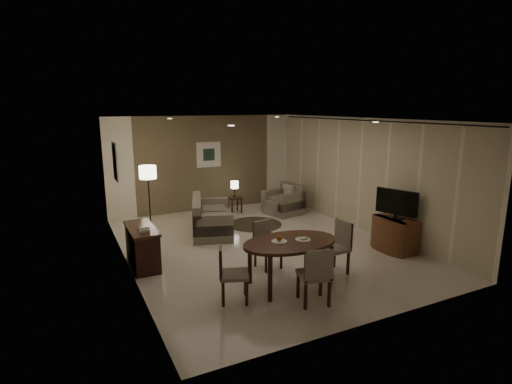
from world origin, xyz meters
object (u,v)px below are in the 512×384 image
floor_lamp (149,198)px  chair_far (268,245)px  tv_cabinet (395,234)px  chair_right (333,248)px  chair_near (314,274)px  sofa (212,215)px  console_desk (142,247)px  dining_table (290,263)px  armchair (283,199)px  side_table (235,205)px  chair_left (234,274)px

floor_lamp → chair_far: bearing=-65.8°
tv_cabinet → chair_right: bearing=-168.8°
chair_near → sofa: chair_near is taller
console_desk → dining_table: bearing=-43.6°
sofa → armchair: 2.48m
chair_right → tv_cabinet: bearing=98.9°
dining_table → chair_far: bearing=88.2°
tv_cabinet → sofa: sofa is taller
chair_near → floor_lamp: bearing=-57.6°
chair_near → chair_right: chair_right is taller
sofa → floor_lamp: size_ratio=1.12×
chair_right → armchair: (1.24, 3.91, -0.06)m
sofa → armchair: sofa is taller
chair_right → side_table: size_ratio=2.09×
side_table → sofa: bearing=-130.3°
chair_near → chair_far: chair_near is taller
chair_left → side_table: chair_left is taller
chair_far → sofa: size_ratio=0.49×
console_desk → floor_lamp: bearing=74.6°
chair_near → armchair: 5.18m
chair_left → floor_lamp: floor_lamp is taller
dining_table → chair_near: bearing=-89.3°
sofa → floor_lamp: bearing=75.0°
floor_lamp → console_desk: bearing=-105.4°
chair_far → sofa: chair_far is taller
console_desk → floor_lamp: 2.29m
chair_near → side_table: 5.50m
dining_table → sofa: size_ratio=0.93×
chair_near → chair_left: bearing=-13.4°
chair_left → armchair: bearing=-17.1°
chair_far → side_table: chair_far is taller
chair_far → floor_lamp: 3.64m
armchair → floor_lamp: size_ratio=0.58×
armchair → floor_lamp: bearing=-102.2°
armchair → side_table: (-1.17, 0.71, -0.18)m
armchair → side_table: armchair is taller
dining_table → floor_lamp: 4.39m
console_desk → sofa: sofa is taller
chair_far → chair_right: size_ratio=0.91×
chair_right → sofa: 3.40m
console_desk → chair_far: (2.08, -1.14, 0.06)m
console_desk → sofa: 2.30m
side_table → console_desk: bearing=-138.2°
sofa → chair_right: bearing=-142.3°
chair_far → chair_near: bearing=-98.5°
chair_near → side_table: bearing=-85.2°
tv_cabinet → side_table: tv_cabinet is taller
sofa → side_table: size_ratio=3.91×
tv_cabinet → chair_left: chair_left is taller
dining_table → side_table: bearing=77.7°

